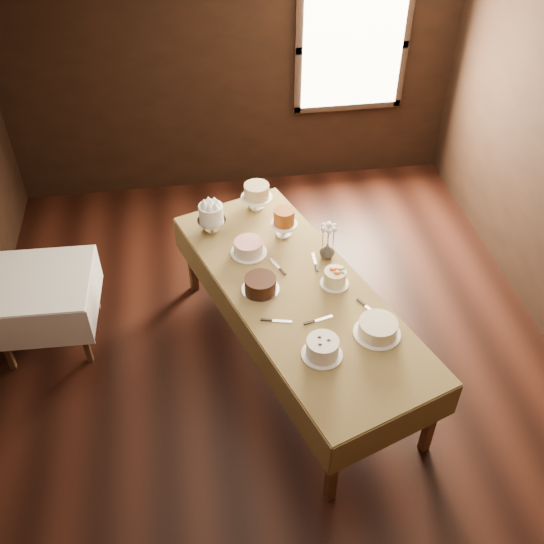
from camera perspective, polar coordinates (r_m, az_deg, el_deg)
The scene contains 21 objects.
floor at distance 5.51m, azimuth 0.32°, elevation -8.78°, with size 5.00×6.00×0.01m, color black.
ceiling at distance 3.80m, azimuth 0.48°, elevation 19.23°, with size 5.00×6.00×0.01m, color beige.
wall_back at distance 7.09m, azimuth -3.60°, elevation 17.86°, with size 5.00×0.02×2.80m, color black.
window at distance 7.18m, azimuth 7.40°, elevation 19.66°, with size 1.10×0.05×1.30m, color #FFEABF.
display_table at distance 5.02m, azimuth 2.34°, elevation -2.12°, with size 1.89×2.91×0.84m.
side_table at distance 5.67m, azimuth -20.34°, elevation -1.24°, with size 0.87×0.87×0.71m.
cake_meringue at distance 5.52m, azimuth -5.55°, elevation 4.88°, with size 0.30×0.30×0.27m.
cake_speckled at distance 5.78m, azimuth -1.41°, elevation 6.85°, with size 0.31×0.31×0.26m.
cake_lattice at distance 5.28m, azimuth -2.16°, elevation 2.18°, with size 0.31×0.31×0.12m.
cake_caramel at distance 5.44m, azimuth 1.10°, elevation 4.42°, with size 0.25×0.25×0.28m.
cake_chocolate at distance 4.93m, azimuth -1.07°, elevation -1.15°, with size 0.33×0.33×0.12m.
cake_flowers at distance 5.00m, azimuth 5.76°, elevation -0.56°, with size 0.23×0.23×0.14m.
cake_swirl at distance 4.46m, azimuth 4.63°, elevation -6.98°, with size 0.30×0.30×0.15m.
cake_cream at distance 4.66m, azimuth 9.64°, elevation -5.11°, with size 0.40×0.40×0.12m.
cake_server_a at distance 4.76m, azimuth 4.75°, elevation -4.24°, with size 0.24×0.03×0.01m, color silver.
cake_server_b at distance 4.86m, azimuth 9.11°, elevation -3.53°, with size 0.24×0.03×0.01m, color silver.
cake_server_c at distance 5.20m, azimuth 0.27°, elevation 0.78°, with size 0.24×0.03×0.01m, color silver.
cake_server_d at distance 5.26m, azimuth 3.88°, elevation 1.23°, with size 0.24×0.03×0.01m, color silver.
cake_server_e at distance 4.72m, azimuth 0.93°, elevation -4.50°, with size 0.24×0.03×0.01m, color silver.
flower_vase at distance 5.25m, azimuth 5.06°, elevation 1.94°, with size 0.13×0.13×0.13m, color #2D2823.
flower_bouquet at distance 5.14m, azimuth 5.18°, elevation 3.54°, with size 0.14×0.14×0.20m, color white, non-canonical shape.
Camera 1 is at (-0.56, -3.47, 4.25)m, focal length 41.17 mm.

